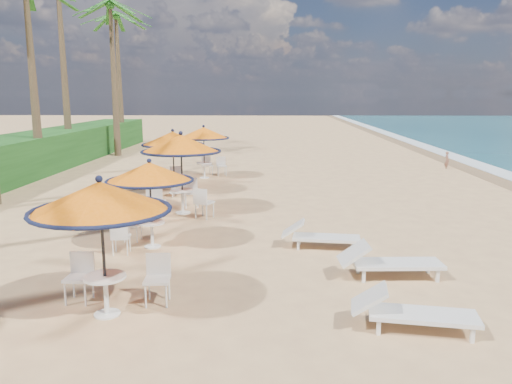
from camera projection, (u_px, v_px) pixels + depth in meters
ground at (368, 309)px, 8.84m from camera, size 160.00×160.00×0.00m
station_0 at (102, 209)px, 8.31m from camera, size 2.34×2.34×2.44m
station_1 at (147, 180)px, 12.09m from camera, size 2.13×2.13×2.22m
station_2 at (182, 154)px, 15.56m from camera, size 2.51×2.51×2.62m
station_3 at (172, 146)px, 18.78m from camera, size 2.36×2.36×2.46m
station_4 at (205, 138)px, 22.35m from camera, size 2.30×2.34×2.39m
lounger_near at (410, 311)px, 7.99m from camera, size 2.05×0.91×0.71m
lounger_mid at (387, 261)px, 10.29m from camera, size 2.16×0.77×0.76m
lounger_far at (318, 235)px, 12.29m from camera, size 1.97×0.81×0.69m
palm_6 at (111, 14)px, 29.21m from camera, size 5.00×5.00×9.14m
palm_7 at (116, 24)px, 33.40m from camera, size 5.00×5.00×9.16m
person at (447, 160)px, 25.27m from camera, size 0.24×0.35×0.94m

